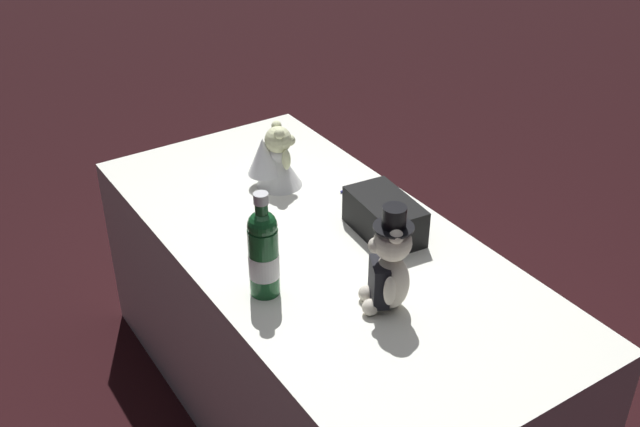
{
  "coord_description": "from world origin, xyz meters",
  "views": [
    {
      "loc": [
        -1.63,
        1.06,
        2.01
      ],
      "look_at": [
        0.0,
        0.0,
        0.81
      ],
      "focal_mm": 42.46,
      "sensor_mm": 36.0,
      "label": 1
    }
  ],
  "objects_px": {
    "teddy_bear_groom": "(388,266)",
    "signing_pen": "(354,187)",
    "champagne_bottle": "(263,252)",
    "gift_case_black": "(385,216)",
    "teddy_bear_bride": "(275,159)"
  },
  "relations": [
    {
      "from": "teddy_bear_groom",
      "to": "signing_pen",
      "type": "height_order",
      "value": "teddy_bear_groom"
    },
    {
      "from": "champagne_bottle",
      "to": "gift_case_black",
      "type": "height_order",
      "value": "champagne_bottle"
    },
    {
      "from": "teddy_bear_bride",
      "to": "gift_case_black",
      "type": "height_order",
      "value": "teddy_bear_bride"
    },
    {
      "from": "teddy_bear_bride",
      "to": "champagne_bottle",
      "type": "relative_size",
      "value": 0.72
    },
    {
      "from": "teddy_bear_groom",
      "to": "gift_case_black",
      "type": "height_order",
      "value": "teddy_bear_groom"
    },
    {
      "from": "teddy_bear_bride",
      "to": "champagne_bottle",
      "type": "distance_m",
      "value": 0.61
    },
    {
      "from": "teddy_bear_groom",
      "to": "teddy_bear_bride",
      "type": "height_order",
      "value": "teddy_bear_groom"
    },
    {
      "from": "signing_pen",
      "to": "teddy_bear_bride",
      "type": "bearing_deg",
      "value": 52.08
    },
    {
      "from": "signing_pen",
      "to": "teddy_bear_groom",
      "type": "bearing_deg",
      "value": 152.54
    },
    {
      "from": "teddy_bear_groom",
      "to": "gift_case_black",
      "type": "bearing_deg",
      "value": -36.17
    },
    {
      "from": "gift_case_black",
      "to": "champagne_bottle",
      "type": "bearing_deg",
      "value": 97.42
    },
    {
      "from": "teddy_bear_groom",
      "to": "champagne_bottle",
      "type": "height_order",
      "value": "champagne_bottle"
    },
    {
      "from": "teddy_bear_bride",
      "to": "champagne_bottle",
      "type": "xyz_separation_m",
      "value": [
        -0.51,
        0.33,
        0.04
      ]
    },
    {
      "from": "teddy_bear_bride",
      "to": "teddy_bear_groom",
      "type": "bearing_deg",
      "value": 173.43
    },
    {
      "from": "teddy_bear_groom",
      "to": "teddy_bear_bride",
      "type": "relative_size",
      "value": 1.38
    }
  ]
}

